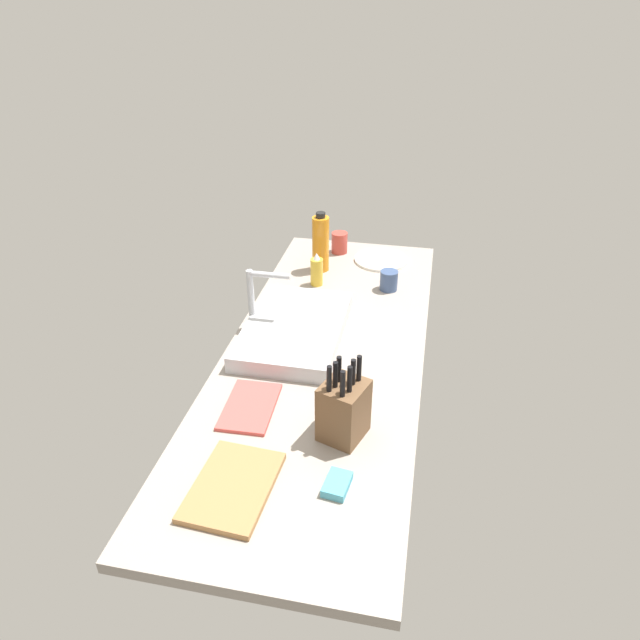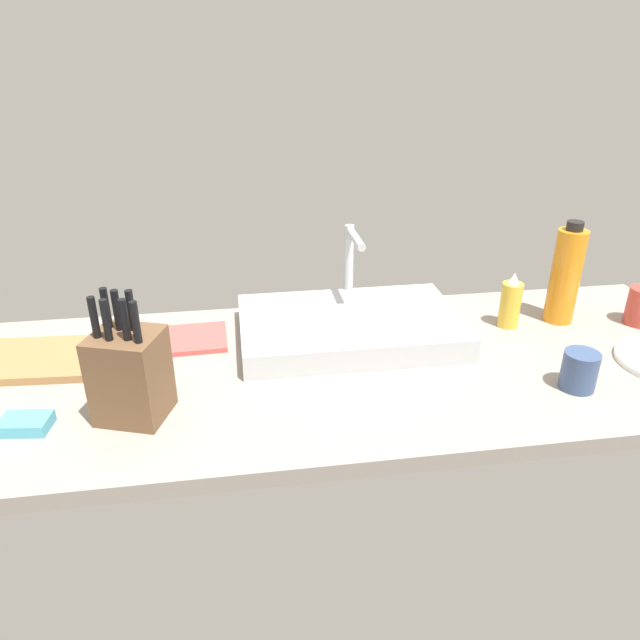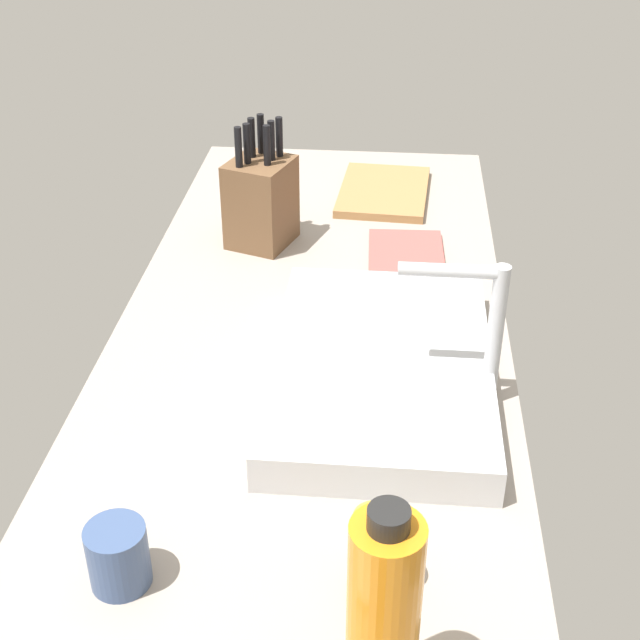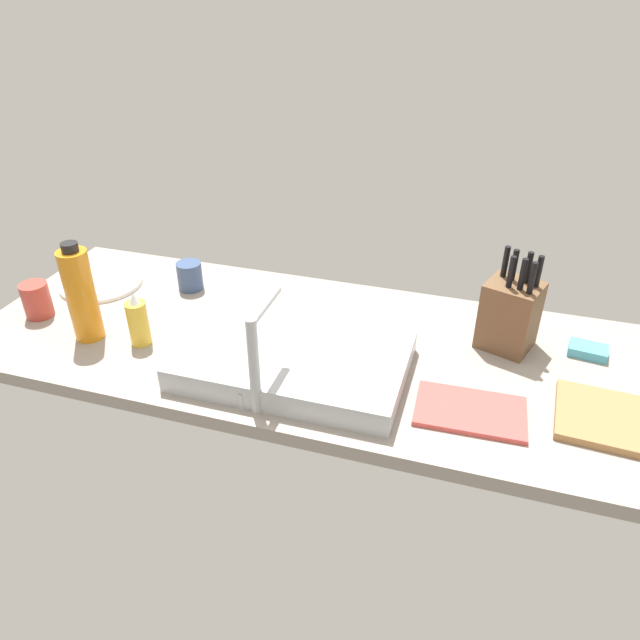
% 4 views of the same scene
% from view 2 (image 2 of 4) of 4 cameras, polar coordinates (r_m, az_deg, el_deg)
% --- Properties ---
extents(countertop_slab, '(1.87, 0.68, 0.04)m').
position_cam_2_polar(countertop_slab, '(1.33, 1.33, -5.02)').
color(countertop_slab, gray).
rests_on(countertop_slab, ground).
extents(sink_basin, '(0.52, 0.34, 0.06)m').
position_cam_2_polar(sink_basin, '(1.42, 2.89, -0.66)').
color(sink_basin, '#B7BABF').
rests_on(sink_basin, countertop_slab).
extents(faucet, '(0.06, 0.16, 0.23)m').
position_cam_2_polar(faucet, '(1.51, 3.05, 5.66)').
color(faucet, '#B7BABF').
rests_on(faucet, countertop_slab).
extents(knife_block, '(0.15, 0.15, 0.25)m').
position_cam_2_polar(knife_block, '(1.16, -18.00, -4.96)').
color(knife_block, brown).
rests_on(knife_block, countertop_slab).
extents(cutting_board, '(0.29, 0.21, 0.02)m').
position_cam_2_polar(cutting_board, '(1.47, -26.13, -3.48)').
color(cutting_board, '#9E7042').
rests_on(cutting_board, countertop_slab).
extents(soap_bottle, '(0.05, 0.05, 0.14)m').
position_cam_2_polar(soap_bottle, '(1.54, 18.03, 1.57)').
color(soap_bottle, gold).
rests_on(soap_bottle, countertop_slab).
extents(water_bottle, '(0.07, 0.07, 0.26)m').
position_cam_2_polar(water_bottle, '(1.59, 22.76, 4.02)').
color(water_bottle, orange).
rests_on(water_bottle, countertop_slab).
extents(dish_towel, '(0.24, 0.15, 0.01)m').
position_cam_2_polar(dish_towel, '(1.45, -13.70, -1.91)').
color(dish_towel, '#CC4C47').
rests_on(dish_towel, countertop_slab).
extents(coffee_mug, '(0.07, 0.07, 0.08)m').
position_cam_2_polar(coffee_mug, '(1.33, 23.91, -4.51)').
color(coffee_mug, '#384C75').
rests_on(coffee_mug, countertop_slab).
extents(dish_sponge, '(0.10, 0.07, 0.02)m').
position_cam_2_polar(dish_sponge, '(1.24, -26.73, -8.99)').
color(dish_sponge, '#4CA3BC').
rests_on(dish_sponge, countertop_slab).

